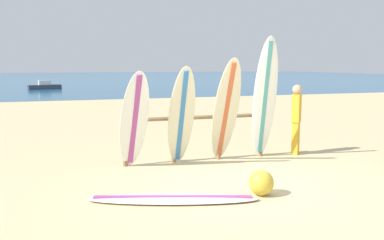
{
  "coord_description": "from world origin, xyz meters",
  "views": [
    {
      "loc": [
        -2.85,
        -6.08,
        2.02
      ],
      "look_at": [
        -0.11,
        2.31,
        0.83
      ],
      "focal_mm": 38.9,
      "sensor_mm": 36.0,
      "label": 1
    }
  ],
  "objects": [
    {
      "name": "ocean_water",
      "position": [
        0.0,
        58.0,
        0.0
      ],
      "size": [
        120.0,
        80.0,
        0.01
      ],
      "primitive_type": "cube",
      "color": "#1E5984",
      "rests_on": "ground"
    },
    {
      "name": "small_boat_offshore",
      "position": [
        -3.76,
        29.49,
        0.26
      ],
      "size": [
        2.63,
        1.31,
        0.71
      ],
      "color": "#333842",
      "rests_on": "ocean_water"
    },
    {
      "name": "surfboard_leaning_center_left",
      "position": [
        0.35,
        1.56,
        1.08
      ],
      "size": [
        0.61,
        1.12,
        2.15
      ],
      "color": "beige",
      "rests_on": "ground"
    },
    {
      "name": "surfboard_leaning_far_left",
      "position": [
        -1.47,
        1.69,
        0.96
      ],
      "size": [
        0.68,
        0.83,
        1.91
      ],
      "color": "white",
      "rests_on": "ground"
    },
    {
      "name": "surfboard_rack",
      "position": [
        -0.11,
        2.01,
        0.67
      ],
      "size": [
        3.09,
        0.09,
        1.07
      ],
      "color": "olive",
      "rests_on": "ground"
    },
    {
      "name": "surfboard_leaning_center",
      "position": [
        1.29,
        1.7,
        1.29
      ],
      "size": [
        0.62,
        0.8,
        2.59
      ],
      "color": "white",
      "rests_on": "ground"
    },
    {
      "name": "ground_plane",
      "position": [
        0.0,
        0.0,
        0.0
      ],
      "size": [
        120.0,
        120.0,
        0.0
      ],
      "primitive_type": "plane",
      "color": "#CCB784"
    },
    {
      "name": "beachgoer_standing",
      "position": [
        2.21,
        1.93,
        0.86
      ],
      "size": [
        0.29,
        0.29,
        1.57
      ],
      "color": "gold",
      "rests_on": "ground"
    },
    {
      "name": "surfboard_lying_on_sand",
      "position": [
        -1.27,
        -0.34,
        0.04
      ],
      "size": [
        2.59,
        1.27,
        0.08
      ],
      "color": "white",
      "rests_on": "ground"
    },
    {
      "name": "beach_ball",
      "position": [
        0.1,
        -0.49,
        0.2
      ],
      "size": [
        0.39,
        0.39,
        0.39
      ],
      "primitive_type": "sphere",
      "color": "gold",
      "rests_on": "ground"
    },
    {
      "name": "surfboard_leaning_left",
      "position": [
        -0.57,
        1.58,
        1.0
      ],
      "size": [
        0.56,
        0.93,
        2.0
      ],
      "color": "beige",
      "rests_on": "ground"
    }
  ]
}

